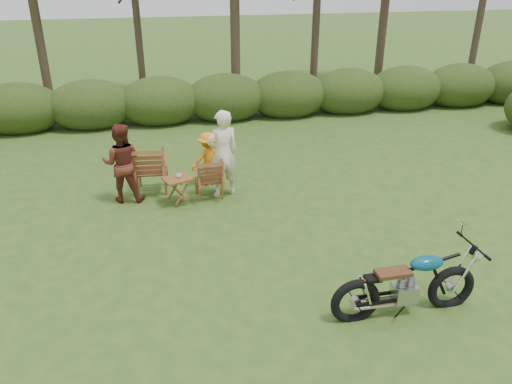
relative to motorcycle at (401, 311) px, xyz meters
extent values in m
plane|color=#304E1A|center=(-1.00, 0.89, 0.00)|extent=(80.00, 80.00, 0.00)
cylinder|color=#32241B|center=(-3.50, 13.09, 3.15)|extent=(0.24, 0.24, 6.30)
cylinder|color=#32241B|center=(2.50, 11.99, 3.24)|extent=(0.26, 0.26, 6.48)
ellipsoid|color=#1F3714|center=(-7.00, 9.89, 0.63)|extent=(2.52, 1.68, 1.51)
ellipsoid|color=#1F3714|center=(-5.00, 9.89, 0.63)|extent=(2.52, 1.68, 1.51)
ellipsoid|color=#1F3714|center=(-3.00, 9.89, 0.63)|extent=(2.52, 1.68, 1.51)
ellipsoid|color=#1F3714|center=(-1.00, 9.89, 0.63)|extent=(2.52, 1.68, 1.51)
ellipsoid|color=#1F3714|center=(1.00, 9.89, 0.63)|extent=(2.52, 1.68, 1.51)
ellipsoid|color=#1F3714|center=(3.00, 9.89, 0.63)|extent=(2.52, 1.68, 1.51)
ellipsoid|color=#1F3714|center=(5.00, 9.89, 0.63)|extent=(2.52, 1.68, 1.51)
ellipsoid|color=#1F3714|center=(7.00, 9.89, 0.63)|extent=(2.52, 1.68, 1.51)
ellipsoid|color=#1F3714|center=(9.00, 9.89, 0.63)|extent=(2.52, 1.68, 1.51)
imported|color=beige|center=(-2.82, 4.13, 0.61)|extent=(0.12, 0.12, 0.09)
imported|color=#F1DEC7|center=(-1.89, 4.34, 0.00)|extent=(0.76, 0.59, 1.84)
imported|color=#5C241A|center=(-3.91, 4.52, 0.00)|extent=(0.88, 0.74, 1.64)
imported|color=orange|center=(-2.13, 4.95, 0.00)|extent=(0.86, 0.64, 1.19)
camera|label=1|loc=(-3.18, -5.14, 4.53)|focal=35.00mm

